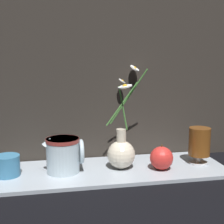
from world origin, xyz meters
TOP-DOWN VIEW (x-y plane):
  - ground_plane at (0.00, 0.00)m, footprint 6.00×6.00m
  - shelf at (0.00, 0.00)m, footprint 0.82×0.27m
  - backdrop_wall at (0.00, 0.15)m, footprint 1.32×0.02m
  - vase_with_flowers at (0.05, 0.00)m, footprint 0.15×0.20m
  - yellow_mug at (-0.33, -0.00)m, footprint 0.09×0.08m
  - ceramic_pitcher at (-0.15, 0.00)m, footprint 0.14×0.11m
  - tea_glass at (0.33, -0.01)m, footprint 0.08×0.08m
  - orange_fruit at (0.18, -0.04)m, footprint 0.08×0.08m

SIDE VIEW (x-z plane):
  - ground_plane at x=0.00m, z-range 0.00..0.00m
  - shelf at x=0.00m, z-range 0.00..0.01m
  - yellow_mug at x=-0.33m, z-range 0.01..0.08m
  - orange_fruit at x=0.18m, z-range 0.01..0.10m
  - vase_with_flowers at x=0.05m, z-range -0.10..0.25m
  - ceramic_pitcher at x=-0.15m, z-range 0.01..0.14m
  - tea_glass at x=0.33m, z-range 0.02..0.16m
  - backdrop_wall at x=0.00m, z-range 0.00..1.10m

